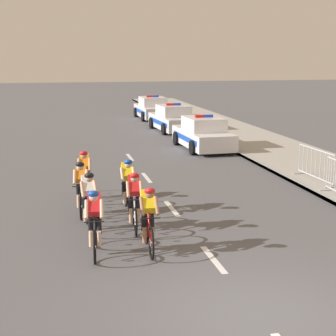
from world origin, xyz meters
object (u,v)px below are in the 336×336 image
(police_car_third, at_px, (152,109))
(cyclist_fourth, at_px, (134,200))
(cyclist_fifth, at_px, (81,187))
(police_car_second, at_px, (173,119))
(cyclist_sixth, at_px, (127,184))
(cyclist_seventh, at_px, (85,173))
(cyclist_third, at_px, (89,200))
(crowd_barrier_rear, at_px, (316,165))
(cyclist_lead, at_px, (95,221))
(cyclist_second, at_px, (148,217))
(police_car_nearest, at_px, (203,134))

(police_car_third, bearing_deg, cyclist_fourth, -101.91)
(cyclist_fifth, distance_m, police_car_second, 16.75)
(cyclist_fifth, relative_size, cyclist_sixth, 1.00)
(cyclist_seventh, bearing_deg, police_car_second, 66.95)
(cyclist_third, bearing_deg, police_car_second, 70.39)
(cyclist_seventh, xyz_separation_m, police_car_third, (5.93, 20.17, -0.11))
(cyclist_fourth, xyz_separation_m, police_car_third, (4.95, 23.44, -0.11))
(police_car_second, relative_size, crowd_barrier_rear, 1.94)
(police_car_second, bearing_deg, cyclist_lead, -107.88)
(cyclist_second, height_order, police_car_second, police_car_second)
(cyclist_fourth, relative_size, cyclist_sixth, 1.00)
(cyclist_second, xyz_separation_m, cyclist_seventh, (-1.06, 4.80, 0.00))
(cyclist_second, relative_size, police_car_third, 0.39)
(cyclist_second, bearing_deg, cyclist_third, 123.30)
(police_car_nearest, bearing_deg, crowd_barrier_rear, -76.63)
(cyclist_fourth, xyz_separation_m, cyclist_sixth, (0.08, 1.68, 0.00))
(cyclist_fourth, distance_m, police_car_third, 23.96)
(cyclist_lead, distance_m, cyclist_fifth, 3.16)
(cyclist_fourth, distance_m, police_car_nearest, 12.10)
(cyclist_lead, height_order, cyclist_second, same)
(cyclist_fifth, height_order, cyclist_sixth, same)
(cyclist_lead, bearing_deg, cyclist_third, 89.89)
(cyclist_seventh, xyz_separation_m, police_car_nearest, (5.93, 7.76, -0.11))
(cyclist_fourth, xyz_separation_m, police_car_second, (4.95, 17.22, -0.11))
(cyclist_second, height_order, cyclist_fourth, same)
(cyclist_lead, height_order, cyclist_fourth, same)
(cyclist_second, xyz_separation_m, police_car_second, (4.87, 18.75, -0.11))
(cyclist_fourth, bearing_deg, cyclist_seventh, 106.78)
(cyclist_third, height_order, crowd_barrier_rear, cyclist_third)
(cyclist_fifth, xyz_separation_m, crowd_barrier_rear, (7.91, 1.93, -0.14))
(cyclist_sixth, relative_size, crowd_barrier_rear, 0.74)
(police_car_third, bearing_deg, cyclist_second, -101.05)
(cyclist_lead, height_order, police_car_second, police_car_second)
(cyclist_fifth, bearing_deg, cyclist_second, -68.28)
(cyclist_second, relative_size, cyclist_third, 1.00)
(cyclist_fifth, bearing_deg, cyclist_seventh, 82.98)
(cyclist_seventh, xyz_separation_m, police_car_second, (5.93, 13.95, -0.11))
(police_car_third, height_order, crowd_barrier_rear, police_car_third)
(police_car_second, bearing_deg, cyclist_fourth, -106.03)
(cyclist_sixth, height_order, cyclist_seventh, same)
(cyclist_sixth, bearing_deg, crowd_barrier_rear, 15.80)
(cyclist_second, relative_size, cyclist_fourth, 1.00)
(cyclist_second, height_order, police_car_third, police_car_third)
(cyclist_seventh, xyz_separation_m, crowd_barrier_rear, (7.71, 0.29, -0.14))
(cyclist_fourth, relative_size, police_car_second, 0.38)
(police_car_second, height_order, police_car_third, same)
(police_car_second, bearing_deg, police_car_third, 90.01)
(cyclist_seventh, bearing_deg, cyclist_second, -77.55)
(cyclist_lead, bearing_deg, police_car_second, 72.12)
(cyclist_second, height_order, cyclist_sixth, same)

